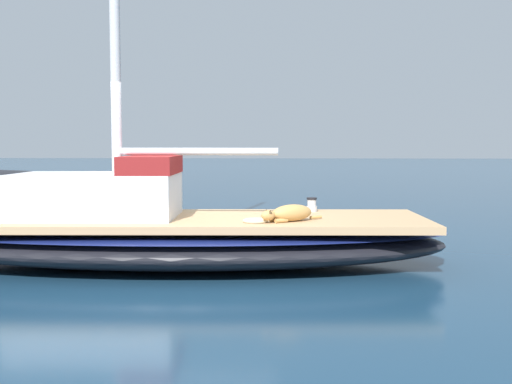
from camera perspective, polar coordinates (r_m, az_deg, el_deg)
name	(u,v)px	position (r m, az deg, el deg)	size (l,w,h in m)	color
ground_plane	(184,265)	(8.82, -6.55, -6.53)	(120.00, 120.00, 0.00)	navy
sailboat_main	(184,241)	(8.76, -6.57, -4.38)	(2.80, 7.33, 0.66)	black
cabin_house	(102,192)	(8.88, -13.78, 0.00)	(1.49, 2.27, 0.84)	silver
dog_tan	(290,213)	(8.18, 3.06, -1.94)	(0.62, 0.83, 0.22)	tan
deck_winch	(312,205)	(9.38, 5.06, -1.18)	(0.16, 0.16, 0.21)	#B7B7BC
coiled_rope	(255,221)	(8.09, -0.07, -2.61)	(0.32, 0.32, 0.04)	beige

